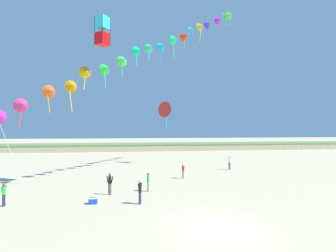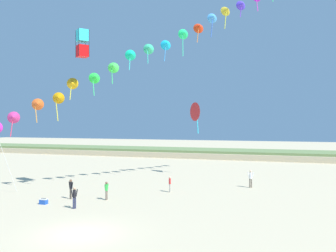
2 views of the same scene
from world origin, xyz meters
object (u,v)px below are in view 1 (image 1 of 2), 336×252
person_near_left (110,182)px  person_far_right (4,193)px  large_kite_mid_trail (102,31)px  beach_cooler (93,201)px  person_near_right (140,190)px  large_kite_low_lead (166,110)px  person_far_center (148,181)px  person_mid_center (183,170)px  person_far_left (229,161)px

person_near_left → person_far_right: person_near_left is taller
large_kite_mid_trail → beach_cooler: bearing=-89.9°
person_near_left → person_near_right: person_near_left is taller
person_near_right → large_kite_low_lead: bearing=77.6°
person_near_left → large_kite_low_lead: (6.59, 16.98, 6.87)m
person_near_left → beach_cooler: person_near_left is taller
person_near_left → person_far_center: person_near_left is taller
person_far_right → large_kite_mid_trail: size_ratio=0.61×
person_near_right → large_kite_low_lead: (4.35, 19.78, 6.90)m
person_near_left → person_mid_center: (6.87, 5.62, -0.10)m
large_kite_mid_trail → person_mid_center: bearing=17.0°
person_far_right → large_kite_low_lead: (13.26, 19.08, 6.94)m
large_kite_low_lead → large_kite_mid_trail: size_ratio=1.51×
person_far_center → large_kite_low_lead: large_kite_low_lead is taller
person_near_left → person_near_right: 3.59m
person_far_left → person_far_right: person_far_left is taller
person_far_left → large_kite_low_lead: large_kite_low_lead is taller
person_near_left → person_far_right: 7.00m
person_far_center → large_kite_mid_trail: size_ratio=0.60×
large_kite_mid_trail → person_near_left: bearing=-73.8°
person_far_left → person_far_center: (-10.68, -9.80, -0.14)m
person_far_right → person_far_center: bearing=16.0°
person_far_right → person_far_left: bearing=31.7°
large_kite_mid_trail → large_kite_low_lead: bearing=61.3°
large_kite_low_lead → beach_cooler: large_kite_low_lead is taller
person_mid_center → person_far_center: (-3.87, -4.94, 0.02)m
person_near_right → large_kite_low_lead: size_ratio=0.42×
person_mid_center → person_far_right: bearing=-150.3°
person_near_right → person_far_left: 17.53m
person_near_left → person_far_center: (3.00, 0.68, -0.08)m
person_far_center → large_kite_low_lead: size_ratio=0.39×
large_kite_low_lead → large_kite_mid_trail: 16.79m
person_near_left → large_kite_mid_trail: bearing=106.2°
person_far_left → person_far_center: size_ratio=1.16×
person_near_right → person_mid_center: size_ratio=1.10×
person_near_right → large_kite_low_lead: 21.40m
person_far_center → large_kite_low_lead: 18.09m
person_mid_center → large_kite_mid_trail: (-7.81, -2.39, 12.98)m
person_far_center → large_kite_low_lead: bearing=77.6°
large_kite_low_lead → person_far_center: bearing=-102.4°
person_near_right → person_far_center: bearing=77.6°
large_kite_low_lead → large_kite_mid_trail: large_kite_mid_trail is taller
person_far_left → beach_cooler: 19.43m
person_far_center → large_kite_mid_trail: large_kite_mid_trail is taller
person_mid_center → person_far_center: size_ratio=0.98×
person_near_left → person_far_right: size_ratio=1.08×
large_kite_mid_trail → person_far_center: bearing=-32.9°
large_kite_low_lead → large_kite_mid_trail: bearing=-118.7°
person_far_left → beach_cooler: size_ratio=3.04×
person_far_right → beach_cooler: size_ratio=2.68×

